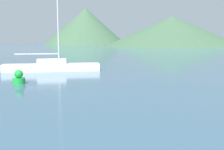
# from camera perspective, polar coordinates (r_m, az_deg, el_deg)

# --- Properties ---
(sailboat_inner) EXTENTS (8.27, 5.09, 9.31)m
(sailboat_inner) POSITION_cam_1_polar(r_m,az_deg,el_deg) (25.86, -12.12, 1.82)
(sailboat_inner) COLOR white
(sailboat_inner) RESTS_ON ground_plane
(buoy_marker) EXTENTS (0.80, 0.80, 0.92)m
(buoy_marker) POSITION_cam_1_polar(r_m,az_deg,el_deg) (19.38, -18.40, -0.56)
(buoy_marker) COLOR green
(buoy_marker) RESTS_ON ground_plane
(hill_west) EXTENTS (34.95, 34.95, 15.22)m
(hill_west) POSITION_cam_1_polar(r_m,az_deg,el_deg) (120.95, -5.39, 9.80)
(hill_west) COLOR #38563D
(hill_west) RESTS_ON ground_plane
(hill_central) EXTENTS (47.48, 47.48, 10.54)m
(hill_central) POSITION_cam_1_polar(r_m,az_deg,el_deg) (104.10, 12.06, 8.73)
(hill_central) COLOR #38563D
(hill_central) RESTS_ON ground_plane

